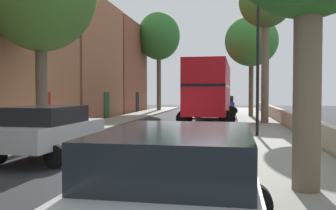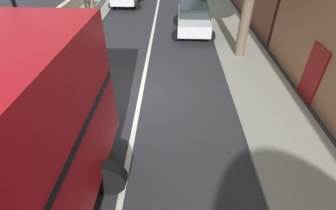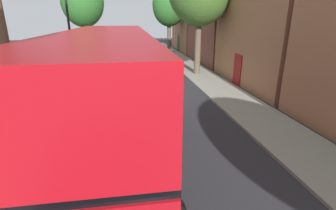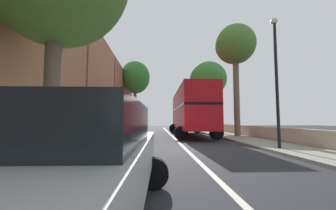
# 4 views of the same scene
# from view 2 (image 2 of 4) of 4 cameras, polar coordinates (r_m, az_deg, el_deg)

# --- Properties ---
(ground_plane) EXTENTS (84.00, 84.00, 0.00)m
(ground_plane) POSITION_cam_2_polar(r_m,az_deg,el_deg) (9.85, -6.41, 2.28)
(ground_plane) COLOR #28282D
(road_centre_line) EXTENTS (0.16, 54.00, 0.01)m
(road_centre_line) POSITION_cam_2_polar(r_m,az_deg,el_deg) (9.85, -6.42, 2.30)
(road_centre_line) COLOR silver
(road_centre_line) RESTS_ON ground
(sidewalk_left) EXTENTS (2.60, 60.00, 0.12)m
(sidewalk_left) POSITION_cam_2_polar(r_m,az_deg,el_deg) (10.40, 21.45, 2.12)
(sidewalk_left) COLOR gray
(sidewalk_left) RESTS_ON ground
(sidewalk_right) EXTENTS (2.60, 60.00, 0.12)m
(sidewalk_right) POSITION_cam_2_polar(r_m,az_deg,el_deg) (11.52, -31.43, 2.47)
(sidewalk_right) COLOR gray
(sidewalk_right) RESTS_ON ground
(parked_car_silver_left_1) EXTENTS (2.59, 4.56, 1.65)m
(parked_car_silver_left_1) POSITION_cam_2_polar(r_m,az_deg,el_deg) (15.82, 5.92, 19.77)
(parked_car_silver_left_1) COLOR #B7BABF
(parked_car_silver_left_1) RESTS_ON ground
(litter_bin_right) EXTENTS (0.55, 0.55, 1.19)m
(litter_bin_right) POSITION_cam_2_polar(r_m,az_deg,el_deg) (21.24, -18.31, 22.09)
(litter_bin_right) COLOR black
(litter_bin_right) RESTS_ON sidewalk_right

